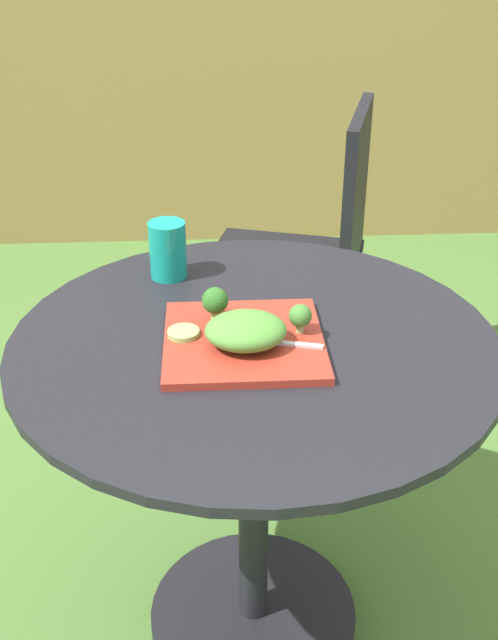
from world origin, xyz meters
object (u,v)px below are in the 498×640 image
drinking_glass (168,253)px  salad_plate (244,341)px  patio_chair (313,241)px  fork (267,342)px

drinking_glass → salad_plate: bearing=-63.7°
patio_chair → drinking_glass: (-0.38, -0.61, 0.24)m
patio_chair → fork: (-0.20, -0.90, 0.21)m
salad_plate → drinking_glass: bearing=116.3°
patio_chair → fork: bearing=-102.8°
drinking_glass → patio_chair: bearing=58.1°
fork → patio_chair: bearing=77.2°
patio_chair → drinking_glass: size_ratio=7.96×
patio_chair → salad_plate: 0.93m
salad_plate → fork: size_ratio=1.73×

